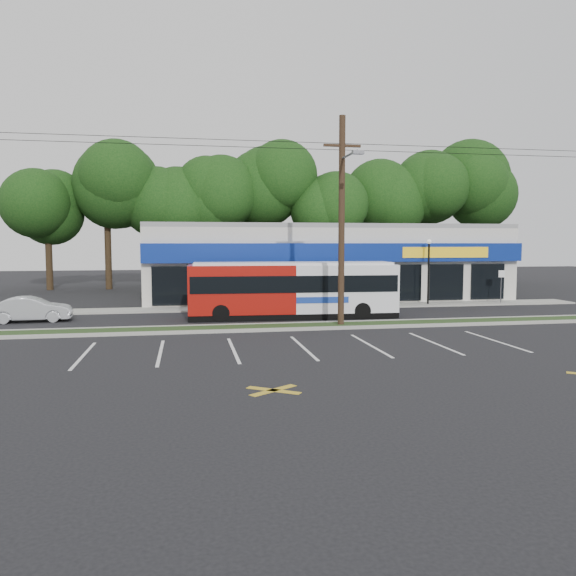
% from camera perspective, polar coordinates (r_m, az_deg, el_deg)
% --- Properties ---
extents(ground, '(120.00, 120.00, 0.00)m').
position_cam_1_polar(ground, '(25.65, -0.49, -4.44)').
color(ground, black).
rests_on(ground, ground).
extents(grass_strip, '(40.00, 1.60, 0.12)m').
position_cam_1_polar(grass_strip, '(26.62, -0.86, -3.98)').
color(grass_strip, '#273A17').
rests_on(grass_strip, ground).
extents(curb_south, '(40.00, 0.25, 0.14)m').
position_cam_1_polar(curb_south, '(25.79, -0.55, -4.24)').
color(curb_south, '#9E9E93').
rests_on(curb_south, ground).
extents(curb_north, '(40.00, 0.25, 0.14)m').
position_cam_1_polar(curb_north, '(27.45, -1.15, -3.70)').
color(curb_north, '#9E9E93').
rests_on(curb_north, ground).
extents(sidewalk, '(32.00, 2.20, 0.10)m').
position_cam_1_polar(sidewalk, '(35.44, 5.00, -1.84)').
color(sidewalk, '#9E9E93').
rests_on(sidewalk, ground).
extents(strip_mall, '(25.00, 12.55, 5.30)m').
position_cam_1_polar(strip_mall, '(42.06, 3.20, 2.75)').
color(strip_mall, beige).
rests_on(strip_mall, ground).
extents(utility_pole, '(50.00, 2.77, 10.00)m').
position_cam_1_polar(utility_pole, '(26.89, 5.17, 7.53)').
color(utility_pole, black).
rests_on(utility_pole, ground).
extents(lamp_post, '(0.30, 0.30, 4.25)m').
position_cam_1_polar(lamp_post, '(37.09, 14.10, 2.38)').
color(lamp_post, black).
rests_on(lamp_post, ground).
extents(sign_post, '(0.45, 0.10, 2.23)m').
position_cam_1_polar(sign_post, '(39.29, 20.86, 0.71)').
color(sign_post, '#59595E').
rests_on(sign_post, ground).
extents(tree_line, '(46.76, 6.76, 11.83)m').
position_cam_1_polar(tree_line, '(51.81, -1.05, 9.50)').
color(tree_line, black).
rests_on(tree_line, ground).
extents(metrobus, '(11.23, 2.83, 3.00)m').
position_cam_1_polar(metrobus, '(30.09, 0.53, -0.05)').
color(metrobus, '#9C120C').
rests_on(metrobus, ground).
extents(car_dark, '(4.35, 2.07, 1.44)m').
position_cam_1_polar(car_dark, '(34.28, 6.31, -0.95)').
color(car_dark, black).
rests_on(car_dark, ground).
extents(car_silver, '(4.00, 1.66, 1.29)m').
position_cam_1_polar(car_silver, '(31.54, -24.64, -1.98)').
color(car_silver, '#B0B2B8').
rests_on(car_silver, ground).
extents(pedestrian_a, '(0.68, 0.62, 1.56)m').
position_cam_1_polar(pedestrian_a, '(35.39, 7.99, -0.69)').
color(pedestrian_a, beige).
rests_on(pedestrian_a, ground).
extents(pedestrian_b, '(1.03, 0.91, 1.78)m').
position_cam_1_polar(pedestrian_b, '(34.20, 0.38, -0.65)').
color(pedestrian_b, beige).
rests_on(pedestrian_b, ground).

